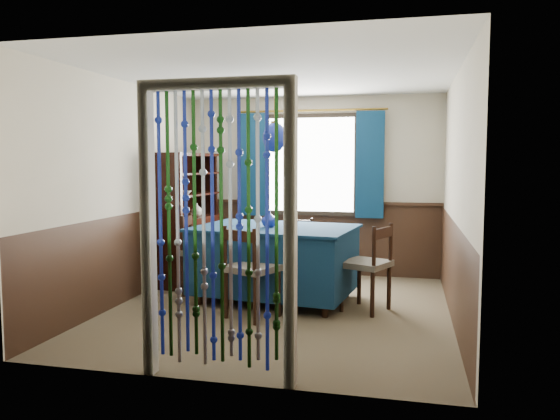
% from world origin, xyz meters
% --- Properties ---
extents(floor, '(4.00, 4.00, 0.00)m').
position_xyz_m(floor, '(0.00, 0.00, 0.00)').
color(floor, brown).
rests_on(floor, ground).
extents(ceiling, '(4.00, 4.00, 0.00)m').
position_xyz_m(ceiling, '(0.00, 0.00, 2.50)').
color(ceiling, silver).
rests_on(ceiling, ground).
extents(wall_back, '(3.60, 0.00, 3.60)m').
position_xyz_m(wall_back, '(0.00, 2.00, 1.25)').
color(wall_back, beige).
rests_on(wall_back, ground).
extents(wall_front, '(3.60, 0.00, 3.60)m').
position_xyz_m(wall_front, '(0.00, -2.00, 1.25)').
color(wall_front, beige).
rests_on(wall_front, ground).
extents(wall_left, '(0.00, 4.00, 4.00)m').
position_xyz_m(wall_left, '(-1.80, 0.00, 1.25)').
color(wall_left, beige).
rests_on(wall_left, ground).
extents(wall_right, '(0.00, 4.00, 4.00)m').
position_xyz_m(wall_right, '(1.80, 0.00, 1.25)').
color(wall_right, beige).
rests_on(wall_right, ground).
extents(wainscot_back, '(3.60, 0.00, 3.60)m').
position_xyz_m(wainscot_back, '(0.00, 1.99, 0.50)').
color(wainscot_back, '#362014').
rests_on(wainscot_back, ground).
extents(wainscot_front, '(3.60, 0.00, 3.60)m').
position_xyz_m(wainscot_front, '(0.00, -1.99, 0.50)').
color(wainscot_front, '#362014').
rests_on(wainscot_front, ground).
extents(wainscot_left, '(0.00, 4.00, 4.00)m').
position_xyz_m(wainscot_left, '(-1.79, 0.00, 0.50)').
color(wainscot_left, '#362014').
rests_on(wainscot_left, ground).
extents(wainscot_right, '(0.00, 4.00, 4.00)m').
position_xyz_m(wainscot_right, '(1.79, 0.00, 0.50)').
color(wainscot_right, '#362014').
rests_on(wainscot_right, ground).
extents(window, '(1.32, 0.12, 1.42)m').
position_xyz_m(window, '(0.00, 1.95, 1.55)').
color(window, black).
rests_on(window, wall_back).
extents(doorway, '(1.16, 0.12, 2.18)m').
position_xyz_m(doorway, '(0.00, -1.94, 1.05)').
color(doorway, silver).
rests_on(doorway, ground).
extents(dining_table, '(1.91, 1.43, 0.86)m').
position_xyz_m(dining_table, '(-0.14, 0.37, 0.49)').
color(dining_table, '#0E2D4C').
rests_on(dining_table, floor).
extents(chair_near, '(0.61, 0.60, 0.95)m').
position_xyz_m(chair_near, '(-0.21, -0.38, 0.50)').
color(chair_near, black).
rests_on(chair_near, floor).
extents(chair_far, '(0.45, 0.44, 0.86)m').
position_xyz_m(chair_far, '(-0.06, 1.18, 0.46)').
color(chair_far, black).
rests_on(chair_far, floor).
extents(chair_left, '(0.52, 0.53, 0.96)m').
position_xyz_m(chair_left, '(-1.11, 0.52, 0.51)').
color(chair_left, black).
rests_on(chair_left, floor).
extents(chair_right, '(0.59, 0.60, 0.94)m').
position_xyz_m(chair_right, '(0.94, 0.17, 0.50)').
color(chair_right, black).
rests_on(chair_right, floor).
extents(sideboard, '(0.57, 1.34, 1.71)m').
position_xyz_m(sideboard, '(-1.55, 1.17, 0.59)').
color(sideboard, black).
rests_on(sideboard, floor).
extents(pendant_lamp, '(0.27, 0.27, 0.80)m').
position_xyz_m(pendant_lamp, '(-0.14, 0.37, 1.87)').
color(pendant_lamp, olive).
rests_on(pendant_lamp, ceiling).
extents(vase_table, '(0.20, 0.20, 0.17)m').
position_xyz_m(vase_table, '(-0.19, 0.32, 0.94)').
color(vase_table, navy).
rests_on(vase_table, dining_table).
extents(bowl_shelf, '(0.29, 0.29, 0.06)m').
position_xyz_m(bowl_shelf, '(-1.49, 0.92, 1.20)').
color(bowl_shelf, beige).
rests_on(bowl_shelf, sideboard).
extents(vase_sideboard, '(0.21, 0.21, 0.19)m').
position_xyz_m(vase_sideboard, '(-1.49, 1.39, 0.95)').
color(vase_sideboard, beige).
rests_on(vase_sideboard, sideboard).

